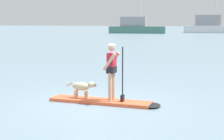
{
  "coord_description": "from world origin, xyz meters",
  "views": [
    {
      "loc": [
        4.18,
        -9.92,
        2.49
      ],
      "look_at": [
        0.0,
        1.0,
        0.9
      ],
      "focal_mm": 56.93,
      "sensor_mm": 36.0,
      "label": 1
    }
  ],
  "objects_px": {
    "person_paddler": "(112,68)",
    "dog": "(83,87)",
    "moored_boat_port": "(211,26)",
    "moored_boat_starboard": "(136,27)",
    "paddleboard": "(107,102)"
  },
  "relations": [
    {
      "from": "moored_boat_port",
      "to": "person_paddler",
      "type": "bearing_deg",
      "value": -86.74
    },
    {
      "from": "dog",
      "to": "moored_boat_port",
      "type": "bearing_deg",
      "value": 92.5
    },
    {
      "from": "paddleboard",
      "to": "person_paddler",
      "type": "height_order",
      "value": "person_paddler"
    },
    {
      "from": "person_paddler",
      "to": "dog",
      "type": "xyz_separation_m",
      "value": [
        -0.99,
        -0.02,
        -0.65
      ]
    },
    {
      "from": "dog",
      "to": "moored_boat_starboard",
      "type": "distance_m",
      "value": 67.64
    },
    {
      "from": "moored_boat_port",
      "to": "moored_boat_starboard",
      "type": "bearing_deg",
      "value": -149.87
    },
    {
      "from": "paddleboard",
      "to": "moored_boat_starboard",
      "type": "distance_m",
      "value": 67.85
    },
    {
      "from": "person_paddler",
      "to": "dog",
      "type": "relative_size",
      "value": 1.66
    },
    {
      "from": "person_paddler",
      "to": "moored_boat_starboard",
      "type": "xyz_separation_m",
      "value": [
        -19.26,
        65.09,
        0.24
      ]
    },
    {
      "from": "moored_boat_starboard",
      "to": "moored_boat_port",
      "type": "bearing_deg",
      "value": 30.13
    },
    {
      "from": "dog",
      "to": "moored_boat_port",
      "type": "relative_size",
      "value": 0.08
    },
    {
      "from": "person_paddler",
      "to": "moored_boat_port",
      "type": "distance_m",
      "value": 73.95
    },
    {
      "from": "dog",
      "to": "moored_boat_starboard",
      "type": "height_order",
      "value": "moored_boat_starboard"
    },
    {
      "from": "paddleboard",
      "to": "moored_boat_starboard",
      "type": "relative_size",
      "value": 0.28
    },
    {
      "from": "paddleboard",
      "to": "moored_boat_starboard",
      "type": "bearing_deg",
      "value": 106.36
    }
  ]
}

